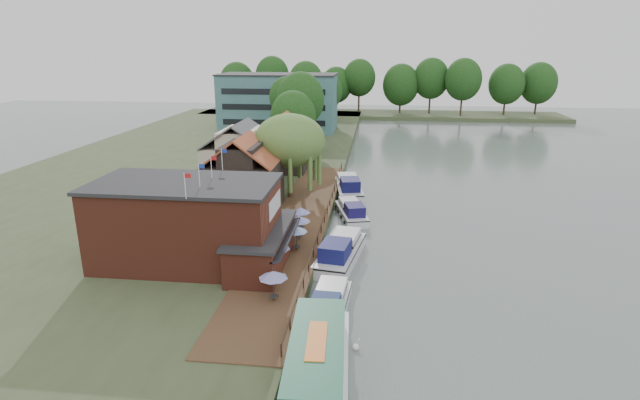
{
  "coord_description": "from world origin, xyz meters",
  "views": [
    {
      "loc": [
        0.07,
        -39.59,
        19.17
      ],
      "look_at": [
        -6.0,
        12.0,
        3.0
      ],
      "focal_mm": 28.0,
      "sensor_mm": 36.0,
      "label": 1
    }
  ],
  "objects_px": {
    "umbrella_4": "(301,219)",
    "umbrella_1": "(278,256)",
    "umbrella_3": "(299,228)",
    "pub": "(209,223)",
    "umbrella_0": "(273,286)",
    "umbrella_2": "(296,238)",
    "tour_boat": "(316,369)",
    "hotel_block": "(279,102)",
    "cottage_c": "(283,142)",
    "willow": "(290,157)",
    "cruiser_3": "(349,185)",
    "swan": "(356,346)",
    "cruiser_1": "(340,248)",
    "cruiser_2": "(352,209)",
    "cottage_b": "(241,154)",
    "cottage_a": "(243,173)",
    "cruiser_0": "(328,302)"
  },
  "relations": [
    {
      "from": "cottage_c",
      "to": "umbrella_4",
      "type": "relative_size",
      "value": 3.58
    },
    {
      "from": "hotel_block",
      "to": "cruiser_2",
      "type": "relative_size",
      "value": 2.82
    },
    {
      "from": "pub",
      "to": "hotel_block",
      "type": "distance_m",
      "value": 71.49
    },
    {
      "from": "tour_boat",
      "to": "hotel_block",
      "type": "bearing_deg",
      "value": 99.25
    },
    {
      "from": "hotel_block",
      "to": "umbrella_2",
      "type": "relative_size",
      "value": 10.69
    },
    {
      "from": "cruiser_3",
      "to": "willow",
      "type": "bearing_deg",
      "value": -149.01
    },
    {
      "from": "umbrella_3",
      "to": "pub",
      "type": "bearing_deg",
      "value": -137.87
    },
    {
      "from": "umbrella_3",
      "to": "hotel_block",
      "type": "bearing_deg",
      "value": 102.81
    },
    {
      "from": "pub",
      "to": "hotel_block",
      "type": "xyz_separation_m",
      "value": [
        -8.0,
        71.0,
        2.5
      ]
    },
    {
      "from": "willow",
      "to": "cruiser_3",
      "type": "xyz_separation_m",
      "value": [
        6.86,
        5.77,
        -4.9
      ]
    },
    {
      "from": "cottage_c",
      "to": "umbrella_0",
      "type": "xyz_separation_m",
      "value": [
        6.82,
        -40.2,
        -2.96
      ]
    },
    {
      "from": "willow",
      "to": "swan",
      "type": "xyz_separation_m",
      "value": [
        9.59,
        -30.07,
        -5.99
      ]
    },
    {
      "from": "umbrella_4",
      "to": "cottage_c",
      "type": "bearing_deg",
      "value": 104.48
    },
    {
      "from": "hotel_block",
      "to": "umbrella_3",
      "type": "height_order",
      "value": "hotel_block"
    },
    {
      "from": "umbrella_4",
      "to": "cruiser_2",
      "type": "xyz_separation_m",
      "value": [
        4.78,
        7.34,
        -1.21
      ]
    },
    {
      "from": "umbrella_4",
      "to": "tour_boat",
      "type": "height_order",
      "value": "umbrella_4"
    },
    {
      "from": "cottage_a",
      "to": "cottage_b",
      "type": "distance_m",
      "value": 10.44
    },
    {
      "from": "umbrella_0",
      "to": "umbrella_1",
      "type": "bearing_deg",
      "value": 97.71
    },
    {
      "from": "umbrella_2",
      "to": "cottage_c",
      "type": "bearing_deg",
      "value": 102.79
    },
    {
      "from": "hotel_block",
      "to": "cottage_a",
      "type": "height_order",
      "value": "hotel_block"
    },
    {
      "from": "umbrella_0",
      "to": "umbrella_4",
      "type": "distance_m",
      "value": 14.9
    },
    {
      "from": "umbrella_1",
      "to": "umbrella_4",
      "type": "relative_size",
      "value": 1.0
    },
    {
      "from": "umbrella_2",
      "to": "umbrella_4",
      "type": "bearing_deg",
      "value": 94.54
    },
    {
      "from": "hotel_block",
      "to": "swan",
      "type": "bearing_deg",
      "value": -75.42
    },
    {
      "from": "cruiser_1",
      "to": "cruiser_3",
      "type": "bearing_deg",
      "value": 100.56
    },
    {
      "from": "cottage_c",
      "to": "tour_boat",
      "type": "bearing_deg",
      "value": -77.22
    },
    {
      "from": "pub",
      "to": "umbrella_4",
      "type": "bearing_deg",
      "value": 53.08
    },
    {
      "from": "cruiser_3",
      "to": "swan",
      "type": "distance_m",
      "value": 35.96
    },
    {
      "from": "umbrella_4",
      "to": "umbrella_0",
      "type": "bearing_deg",
      "value": -88.91
    },
    {
      "from": "umbrella_1",
      "to": "cruiser_0",
      "type": "bearing_deg",
      "value": -47.31
    },
    {
      "from": "cruiser_2",
      "to": "swan",
      "type": "bearing_deg",
      "value": -101.25
    },
    {
      "from": "pub",
      "to": "cottage_a",
      "type": "bearing_deg",
      "value": 93.81
    },
    {
      "from": "cruiser_3",
      "to": "tour_boat",
      "type": "height_order",
      "value": "tour_boat"
    },
    {
      "from": "umbrella_1",
      "to": "umbrella_0",
      "type": "bearing_deg",
      "value": -82.29
    },
    {
      "from": "hotel_block",
      "to": "cottage_b",
      "type": "height_order",
      "value": "hotel_block"
    },
    {
      "from": "umbrella_0",
      "to": "cruiser_3",
      "type": "distance_m",
      "value": 32.18
    },
    {
      "from": "umbrella_4",
      "to": "umbrella_1",
      "type": "bearing_deg",
      "value": -92.7
    },
    {
      "from": "cottage_c",
      "to": "umbrella_3",
      "type": "relative_size",
      "value": 3.58
    },
    {
      "from": "umbrella_1",
      "to": "cruiser_1",
      "type": "relative_size",
      "value": 0.22
    },
    {
      "from": "umbrella_0",
      "to": "cruiser_2",
      "type": "xyz_separation_m",
      "value": [
        4.49,
        22.23,
        -1.21
      ]
    },
    {
      "from": "umbrella_2",
      "to": "umbrella_3",
      "type": "xyz_separation_m",
      "value": [
        -0.21,
        2.76,
        0.0
      ]
    },
    {
      "from": "hotel_block",
      "to": "cruiser_3",
      "type": "distance_m",
      "value": 49.16
    },
    {
      "from": "pub",
      "to": "cruiser_1",
      "type": "bearing_deg",
      "value": 19.72
    },
    {
      "from": "hotel_block",
      "to": "cottage_a",
      "type": "xyz_separation_m",
      "value": [
        7.0,
        -56.0,
        -1.9
      ]
    },
    {
      "from": "cruiser_2",
      "to": "hotel_block",
      "type": "bearing_deg",
      "value": 94.23
    },
    {
      "from": "umbrella_0",
      "to": "umbrella_3",
      "type": "distance_m",
      "value": 12.31
    },
    {
      "from": "hotel_block",
      "to": "cruiser_0",
      "type": "xyz_separation_m",
      "value": [
        18.85,
        -76.96,
        -6.06
      ]
    },
    {
      "from": "umbrella_0",
      "to": "cruiser_3",
      "type": "relative_size",
      "value": 0.22
    },
    {
      "from": "cottage_b",
      "to": "umbrella_0",
      "type": "height_order",
      "value": "cottage_b"
    },
    {
      "from": "umbrella_2",
      "to": "cruiser_3",
      "type": "bearing_deg",
      "value": 81.38
    }
  ]
}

